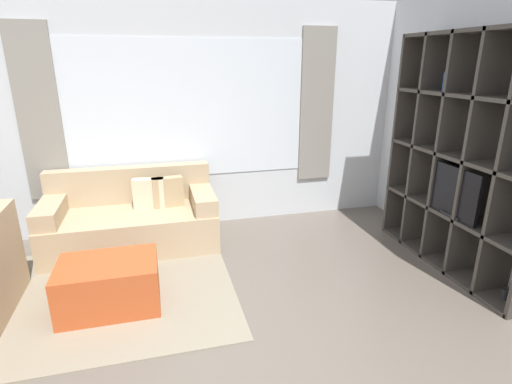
{
  "coord_description": "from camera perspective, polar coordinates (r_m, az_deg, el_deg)",
  "views": [
    {
      "loc": [
        -0.43,
        -1.63,
        2.01
      ],
      "look_at": [
        0.45,
        1.75,
        0.85
      ],
      "focal_mm": 28.0,
      "sensor_mm": 36.0,
      "label": 1
    }
  ],
  "objects": [
    {
      "name": "wall_right",
      "position": [
        4.52,
        29.15,
        7.65
      ],
      "size": [
        0.07,
        4.38,
        2.7
      ],
      "primitive_type": "cube",
      "color": "silver",
      "rests_on": "ground_plane"
    },
    {
      "name": "area_rug",
      "position": [
        4.0,
        -24.56,
        -13.53
      ],
      "size": [
        2.81,
        1.92,
        0.01
      ],
      "primitive_type": "cube",
      "color": "gray",
      "rests_on": "ground_plane"
    },
    {
      "name": "ottoman",
      "position": [
        3.66,
        -20.21,
        -12.35
      ],
      "size": [
        0.81,
        0.56,
        0.42
      ],
      "color": "#B74C23",
      "rests_on": "ground_plane"
    },
    {
      "name": "couch_main",
      "position": [
        4.7,
        -17.18,
        -3.74
      ],
      "size": [
        1.83,
        0.89,
        0.84
      ],
      "color": "tan",
      "rests_on": "ground_plane"
    },
    {
      "name": "wall_back",
      "position": [
        4.91,
        -9.53,
        10.46
      ],
      "size": [
        6.45,
        0.11,
        2.7
      ],
      "color": "silver",
      "rests_on": "ground_plane"
    },
    {
      "name": "shelving_unit",
      "position": [
        4.31,
        28.03,
        4.41
      ],
      "size": [
        0.4,
        1.87,
        2.27
      ],
      "color": "silver",
      "rests_on": "ground_plane"
    }
  ]
}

